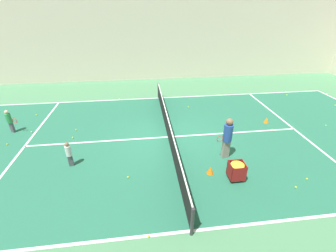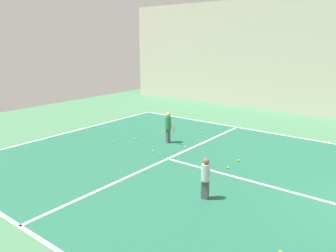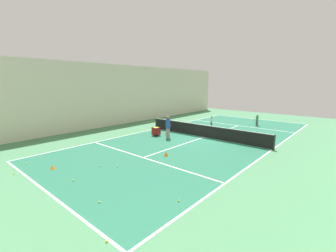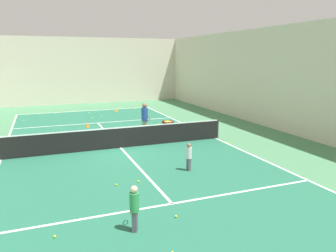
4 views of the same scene
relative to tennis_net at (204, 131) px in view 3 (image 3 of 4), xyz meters
name	(u,v)px [view 3 (image 3 of 4)]	position (x,y,z in m)	size (l,w,h in m)	color
ground_plane	(204,137)	(0.00, 0.00, -0.54)	(37.45, 37.45, 0.00)	#477F56
court_playing_area	(204,137)	(0.00, 0.00, -0.54)	(10.58, 24.37, 0.00)	#23664C
line_baseline_near	(257,119)	(0.00, -12.18, -0.53)	(10.58, 0.10, 0.00)	white
line_baseline_far	(45,191)	(0.00, 12.18, -0.53)	(10.58, 0.10, 0.00)	white
line_sideline_left	(272,150)	(-5.29, 0.00, -0.53)	(0.10, 24.37, 0.00)	white
line_sideline_right	(157,129)	(5.29, 0.00, -0.53)	(0.10, 24.37, 0.00)	white
line_service_near	(238,126)	(0.00, -6.70, -0.53)	(10.58, 0.10, 0.00)	white
line_service_far	(143,158)	(0.00, 6.70, -0.53)	(10.58, 0.10, 0.00)	white
line_centre_service	(204,137)	(0.00, 0.00, -0.53)	(0.10, 13.40, 0.00)	white
hall_enclosure_right	(125,95)	(9.91, 0.00, 2.56)	(0.15, 33.75, 6.19)	beige
tennis_net	(204,131)	(0.00, 0.00, 0.00)	(10.88, 0.10, 1.04)	#2D2D33
player_near_baseline	(257,119)	(-1.47, -7.81, 0.17)	(0.33, 0.59, 1.23)	#4C4C56
coach_at_net	(168,125)	(1.94, 2.21, 0.52)	(0.43, 0.71, 1.84)	gray
child_midcourt	(212,121)	(1.72, -4.17, 0.10)	(0.25, 0.25, 1.11)	#4C4C56
ball_cart	(156,130)	(3.32, 2.13, -0.02)	(0.53, 0.56, 0.73)	maroon
training_cone_0	(167,133)	(2.90, 1.29, -0.38)	(0.28, 0.28, 0.31)	orange
training_cone_1	(166,154)	(-0.85, 5.60, -0.38)	(0.27, 0.27, 0.30)	orange
training_cone_2	(53,167)	(2.20, 10.96, -0.43)	(0.26, 0.26, 0.21)	orange
tennis_ball_0	(244,124)	(-0.22, -7.55, -0.50)	(0.07, 0.07, 0.07)	yellow
tennis_ball_1	(117,166)	(-0.08, 8.61, -0.50)	(0.07, 0.07, 0.07)	yellow
tennis_ball_2	(100,166)	(0.68, 9.17, -0.50)	(0.07, 0.07, 0.07)	yellow
tennis_ball_3	(189,129)	(2.77, -1.87, -0.50)	(0.07, 0.07, 0.07)	yellow
tennis_ball_4	(107,241)	(-4.53, 12.28, -0.50)	(0.07, 0.07, 0.07)	yellow
tennis_ball_5	(73,180)	(0.02, 10.96, -0.50)	(0.07, 0.07, 0.07)	yellow
tennis_ball_6	(256,123)	(-0.96, -9.10, -0.50)	(0.07, 0.07, 0.07)	yellow
tennis_ball_7	(128,141)	(3.70, 4.79, -0.50)	(0.07, 0.07, 0.07)	yellow
tennis_ball_8	(285,141)	(-5.38, -2.73, -0.50)	(0.07, 0.07, 0.07)	yellow
tennis_ball_9	(165,130)	(4.07, 0.18, -0.50)	(0.07, 0.07, 0.07)	yellow
tennis_ball_10	(14,173)	(2.94, 12.49, -0.50)	(0.07, 0.07, 0.07)	yellow
tennis_ball_11	(252,127)	(-1.31, -6.90, -0.50)	(0.07, 0.07, 0.07)	yellow
tennis_ball_12	(234,150)	(-3.44, 1.75, -0.50)	(0.07, 0.07, 0.07)	yellow
tennis_ball_13	(165,126)	(5.33, -1.22, -0.50)	(0.07, 0.07, 0.07)	yellow
tennis_ball_14	(250,122)	(-0.15, -9.49, -0.50)	(0.07, 0.07, 0.07)	yellow
tennis_ball_15	(132,138)	(4.05, 4.10, -0.50)	(0.07, 0.07, 0.07)	yellow
tennis_ball_16	(277,122)	(-2.33, -11.72, -0.50)	(0.07, 0.07, 0.07)	yellow
tennis_ball_17	(234,129)	(-0.46, -4.65, -0.50)	(0.07, 0.07, 0.07)	yellow
tennis_ball_18	(99,202)	(-2.53, 11.24, -0.50)	(0.07, 0.07, 0.07)	yellow
tennis_ball_19	(275,129)	(-3.40, -7.42, -0.50)	(0.07, 0.07, 0.07)	yellow
tennis_ball_20	(223,115)	(4.82, -12.68, -0.50)	(0.07, 0.07, 0.07)	yellow
tennis_ball_21	(179,201)	(-4.69, 9.25, -0.50)	(0.07, 0.07, 0.07)	yellow
tennis_ball_22	(157,152)	(0.00, 5.51, -0.50)	(0.07, 0.07, 0.07)	yellow
tennis_ball_23	(242,130)	(-1.26, -4.67, -0.50)	(0.07, 0.07, 0.07)	yellow
tennis_ball_24	(26,164)	(4.02, 11.62, -0.50)	(0.07, 0.07, 0.07)	yellow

